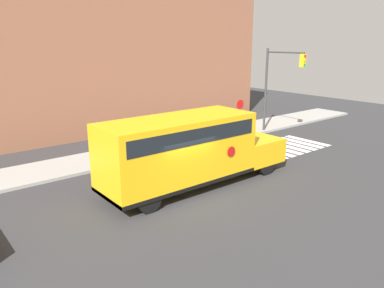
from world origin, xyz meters
name	(u,v)px	position (x,y,z in m)	size (l,w,h in m)	color
ground_plane	(182,196)	(0.00, 0.00, 0.00)	(60.00, 60.00, 0.00)	#333335
sidewalk_strip	(110,158)	(0.00, 6.50, 0.07)	(44.00, 3.00, 0.15)	#9E9E99
building_backdrop	(56,40)	(0.00, 13.00, 6.24)	(32.00, 4.00, 12.47)	#935B42
crosswalk_stripes	(283,147)	(9.25, 2.00, 0.00)	(5.40, 3.20, 0.01)	white
school_bus	(187,148)	(0.79, 0.65, 1.78)	(9.10, 2.57, 3.17)	yellow
stop_sign	(240,113)	(8.97, 5.46, 1.63)	(0.63, 0.10, 2.50)	#38383A
traffic_light	(277,79)	(11.36, 4.43, 3.78)	(0.28, 3.04, 5.75)	#38383A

